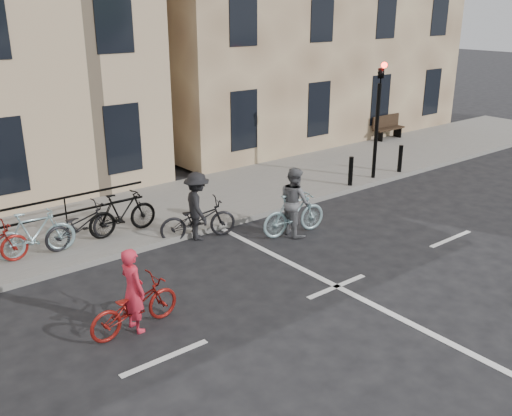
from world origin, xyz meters
TOP-DOWN VIEW (x-y plane):
  - ground at (0.00, 0.00)m, footprint 120.00×120.00m
  - sidewalk at (-4.00, 6.00)m, footprint 46.00×4.00m
  - traffic_light at (6.20, 4.34)m, footprint 0.18×0.30m
  - bollard_east at (5.00, 4.25)m, footprint 0.14×0.14m
  - bollard_west at (7.40, 4.25)m, footprint 0.14×0.14m
  - bench at (11.00, 7.73)m, footprint 1.60×0.41m
  - parked_bikes at (-4.92, 5.04)m, footprint 7.25×1.23m
  - cyclist_pink at (-3.95, 1.10)m, footprint 1.79×0.76m
  - cyclist_grey at (1.21, 2.65)m, footprint 1.83×0.92m
  - cyclist_dark at (-0.81, 3.90)m, footprint 2.00×1.22m

SIDE VIEW (x-z plane):
  - ground at x=0.00m, z-range 0.00..0.00m
  - sidewalk at x=-4.00m, z-range 0.00..0.15m
  - cyclist_pink at x=-3.95m, z-range -0.24..1.31m
  - bollard_east at x=5.00m, z-range 0.15..1.05m
  - bollard_west at x=7.40m, z-range 0.15..1.05m
  - parked_bikes at x=-4.92m, z-range 0.12..1.17m
  - cyclist_dark at x=-0.81m, z-range -0.18..1.50m
  - bench at x=11.00m, z-range 0.19..1.16m
  - cyclist_grey at x=1.21m, z-range -0.16..1.56m
  - traffic_light at x=6.20m, z-range 0.50..4.40m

